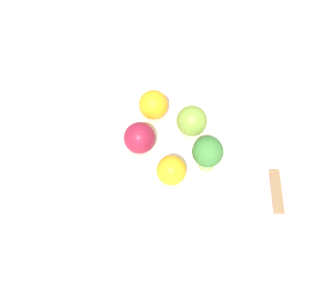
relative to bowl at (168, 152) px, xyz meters
name	(u,v)px	position (x,y,z in m)	size (l,w,h in m)	color
ground_plane	(168,164)	(0.00, 0.00, -0.04)	(6.00, 6.00, 0.00)	gray
table_surface	(168,161)	(0.00, 0.00, -0.03)	(1.20, 1.20, 0.02)	silver
bowl	(168,152)	(0.00, 0.00, 0.00)	(0.20, 0.20, 0.03)	silver
broccoli	(208,153)	(0.06, -0.04, 0.05)	(0.05, 0.05, 0.06)	#8CB76B
apple_red	(192,121)	(0.04, 0.03, 0.04)	(0.05, 0.05, 0.05)	olive
apple_green	(140,137)	(-0.04, 0.00, 0.04)	(0.05, 0.05, 0.05)	maroon
orange_front	(175,170)	(0.00, -0.06, 0.04)	(0.04, 0.04, 0.04)	orange
orange_back	(153,105)	(-0.02, 0.07, 0.04)	(0.05, 0.05, 0.05)	orange
spoon	(276,191)	(0.16, -0.08, -0.01)	(0.03, 0.08, 0.01)	olive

